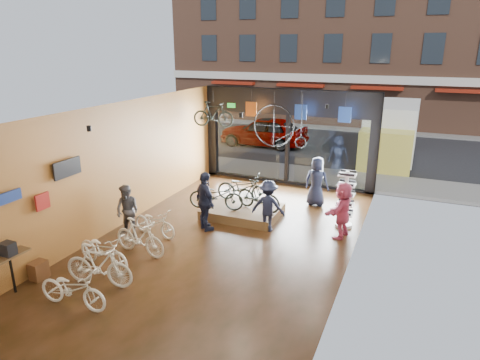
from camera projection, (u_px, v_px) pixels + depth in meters
The scene contains 34 objects.
ground_plane at pixel (225, 242), 12.31m from camera, with size 7.00×12.00×0.04m, color black.
ceiling at pixel (223, 108), 11.15m from camera, with size 7.00×12.00×0.04m, color black.
wall_left at pixel (120, 165), 13.04m from camera, with size 0.04×12.00×3.80m, color #B07333.
wall_right at pixel (355, 195), 10.42m from camera, with size 0.04×12.00×3.80m, color beige.
wall_back at pixel (56, 288), 6.44m from camera, with size 7.00×0.04×3.80m, color beige.
storefront at pixel (288, 137), 17.00m from camera, with size 7.00×0.26×3.80m, color black, non-canonical shape.
exit_sign at pixel (231, 105), 17.44m from camera, with size 0.35×0.06×0.18m, color #198C26.
street_road at pixel (331, 140), 25.47m from camera, with size 30.00×18.00×0.02m, color black.
sidewalk_near at pixel (294, 174), 18.60m from camera, with size 30.00×2.40×0.12m, color slate.
sidewalk_far at pixel (343, 128), 28.96m from camera, with size 30.00×2.00×0.12m, color slate.
opposite_building at pixel (357, 20), 29.07m from camera, with size 26.00×5.00×14.00m, color brown.
street_car at pixel (264, 131), 23.77m from camera, with size 1.95×4.84×1.65m, color gray.
box_truck at pixel (390, 134), 20.24m from camera, with size 2.30×6.91×2.72m, color silver, non-canonical shape.
floor_bike_0 at pixel (73, 289), 9.11m from camera, with size 0.58×1.67×0.88m, color beige.
floor_bike_1 at pixel (99, 265), 9.92m from camera, with size 0.49×1.72×1.04m, color beige.
floor_bike_2 at pixel (104, 251), 10.75m from camera, with size 0.61×1.76×0.93m, color beige.
floor_bike_3 at pixel (140, 237), 11.42m from camera, with size 0.47×1.66×1.00m, color beige.
floor_bike_4 at pixel (155, 222), 12.59m from camera, with size 0.54×1.56×0.82m, color beige.
display_platform at pixel (243, 211), 14.12m from camera, with size 2.40×1.80×0.30m, color #4A391F.
display_bike_left at pixel (216, 195), 13.77m from camera, with size 0.62×1.79×0.94m, color black.
display_bike_mid at pixel (258, 196), 13.72m from camera, with size 0.46×1.61×0.97m, color black.
display_bike_right at pixel (243, 187), 14.52m from camera, with size 0.64×1.82×0.96m, color black.
customer_1 at pixel (127, 211), 12.45m from camera, with size 0.76×0.59×1.56m, color #3F3F44.
customer_2 at pixel (205, 202), 12.82m from camera, with size 1.08×0.45×1.84m, color #161C33.
customer_3 at pixel (268, 206), 12.82m from camera, with size 1.02×0.59×1.58m, color #161C33.
customer_4 at pixel (317, 181), 14.87m from camera, with size 0.85×0.55×1.74m, color #161C33.
customer_5 at pixel (342, 210), 12.39m from camera, with size 1.56×0.50×1.69m, color #CC4C72.
sunglasses_rack at pixel (345, 199), 13.07m from camera, with size 0.53×0.43×1.80m, color white, non-canonical shape.
wall_merch at pixel (32, 227), 10.10m from camera, with size 0.40×2.40×2.60m, color navy, non-canonical shape.
penny_farthing at pixel (282, 128), 15.70m from camera, with size 1.99×0.06×1.59m, color black, non-canonical shape.
hung_bike at pixel (213, 114), 16.00m from camera, with size 0.45×1.58×0.95m, color black.
jersey_left at pixel (251, 109), 16.42m from camera, with size 0.45×0.03×0.55m, color #CC5919.
jersey_mid at pixel (301, 112), 15.69m from camera, with size 0.45×0.03×0.55m, color #1E3F99.
jersey_right at pixel (345, 115), 15.09m from camera, with size 0.45×0.03×0.55m, color #1E3F99.
Camera 1 is at (4.77, -10.14, 5.40)m, focal length 32.00 mm.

